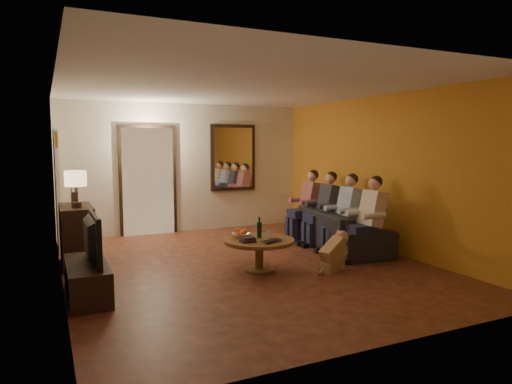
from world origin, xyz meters
name	(u,v)px	position (x,y,z in m)	size (l,w,h in m)	color
floor	(246,265)	(0.00, 0.00, 0.00)	(5.00, 6.00, 0.01)	#3E1A10
ceiling	(246,86)	(0.00, 0.00, 2.60)	(5.00, 6.00, 0.01)	white
back_wall	(187,168)	(0.00, 3.00, 1.30)	(5.00, 0.02, 2.60)	beige
front_wall	(387,201)	(0.00, -3.00, 1.30)	(5.00, 0.02, 2.60)	beige
left_wall	(58,184)	(-2.50, 0.00, 1.30)	(0.02, 6.00, 2.60)	beige
right_wall	(382,173)	(2.50, 0.00, 1.30)	(0.02, 6.00, 2.60)	beige
orange_accent	(382,173)	(2.49, 0.00, 1.30)	(0.01, 6.00, 2.60)	#C47421
kitchen_doorway	(148,182)	(-0.80, 2.98, 1.05)	(1.00, 0.06, 2.10)	#FFE0A5
door_trim	(148,182)	(-0.80, 2.97, 1.05)	(1.12, 0.04, 2.22)	black
fridge_glimpse	(161,189)	(-0.55, 2.98, 0.90)	(0.45, 0.03, 1.70)	silver
mirror_frame	(233,158)	(1.00, 2.96, 1.50)	(1.00, 0.05, 1.40)	black
mirror_glass	(234,158)	(1.00, 2.93, 1.50)	(0.86, 0.02, 1.26)	white
white_door	(57,190)	(-2.46, 2.30, 1.02)	(0.06, 0.85, 2.04)	white
framed_art	(56,140)	(-2.47, 1.30, 1.85)	(0.03, 0.28, 0.24)	#B28C33
art_canvas	(57,140)	(-2.46, 1.30, 1.85)	(0.01, 0.22, 0.18)	brown
dresser	(77,235)	(-2.25, 1.13, 0.44)	(0.45, 0.99, 0.88)	black
table_lamp	(76,189)	(-2.25, 0.91, 1.15)	(0.30, 0.30, 0.54)	beige
flower_vase	(74,190)	(-2.25, 1.35, 1.10)	(0.14, 0.14, 0.44)	red
tv_stand	(87,280)	(-2.25, -0.48, 0.20)	(0.45, 1.22, 0.41)	black
tv	(85,239)	(-2.25, -0.48, 0.69)	(0.13, 1.01, 0.58)	black
sofa	(340,229)	(1.95, 0.41, 0.32)	(0.87, 2.22, 0.65)	black
person_a	(369,221)	(1.85, -0.49, 0.60)	(0.60, 0.40, 1.20)	tan
person_b	(346,216)	(1.85, 0.11, 0.60)	(0.60, 0.40, 1.20)	tan
person_c	(325,211)	(1.85, 0.71, 0.60)	(0.60, 0.40, 1.20)	tan
person_d	(308,207)	(1.85, 1.31, 0.60)	(0.60, 0.40, 1.20)	tan
dog	(333,251)	(1.01, -0.76, 0.28)	(0.56, 0.24, 0.56)	#AE7050
coffee_table	(259,255)	(0.06, -0.32, 0.23)	(1.00, 1.00, 0.45)	brown
bowl	(241,235)	(-0.12, -0.10, 0.48)	(0.26, 0.26, 0.06)	white
oranges	(241,231)	(-0.12, -0.10, 0.55)	(0.20, 0.20, 0.08)	#E95413
wine_bottle	(259,227)	(0.11, -0.22, 0.60)	(0.07, 0.07, 0.31)	black
wine_glass	(269,234)	(0.24, -0.27, 0.50)	(0.06, 0.06, 0.10)	silver
book_stack	(248,239)	(-0.16, -0.42, 0.48)	(0.20, 0.15, 0.07)	black
laptop	(275,242)	(0.16, -0.60, 0.46)	(0.33, 0.21, 0.03)	black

